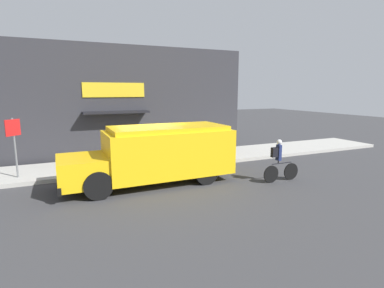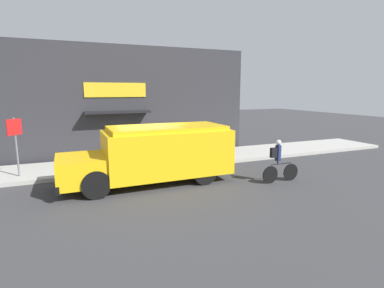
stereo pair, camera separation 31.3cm
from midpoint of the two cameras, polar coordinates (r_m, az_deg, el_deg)
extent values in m
plane|color=#38383A|center=(12.70, -7.45, -5.31)|extent=(70.00, 70.00, 0.00)
cube|color=#ADAAA3|center=(14.04, -9.01, -3.54)|extent=(28.00, 2.88, 0.16)
cube|color=#2D2D33|center=(15.41, -10.89, 7.79)|extent=(12.52, 0.18, 5.57)
cube|color=gold|center=(15.16, -13.74, 9.97)|extent=(2.94, 0.05, 0.69)
cube|color=black|center=(14.85, -13.36, 5.93)|extent=(3.08, 0.74, 0.10)
cube|color=yellow|center=(11.13, -3.94, -1.48)|extent=(4.54, 2.17, 1.62)
cube|color=yellow|center=(10.64, -19.61, -4.61)|extent=(1.57, 1.98, 0.89)
cube|color=yellow|center=(10.99, -3.99, 3.05)|extent=(4.18, 2.00, 0.16)
cube|color=black|center=(10.72, -23.45, -6.67)|extent=(0.14, 2.09, 0.24)
cube|color=red|center=(12.05, -11.61, -0.39)|extent=(0.03, 0.44, 0.44)
cylinder|color=black|center=(11.62, -17.95, -4.87)|extent=(0.91, 0.27, 0.91)
cylinder|color=black|center=(9.88, -16.95, -7.43)|extent=(0.91, 0.27, 0.91)
cylinder|color=black|center=(12.49, -0.47, -3.34)|extent=(0.91, 0.27, 0.91)
cylinder|color=black|center=(10.89, 3.22, -5.37)|extent=(0.91, 0.27, 0.91)
cylinder|color=black|center=(12.01, 18.98, -5.09)|extent=(0.65, 0.04, 0.65)
cylinder|color=black|center=(11.42, 15.44, -5.67)|extent=(0.65, 0.04, 0.65)
cylinder|color=black|center=(11.62, 17.35, -3.60)|extent=(0.89, 0.04, 0.04)
cylinder|color=black|center=(11.50, 16.74, -3.39)|extent=(0.04, 0.04, 0.12)
cube|color=navy|center=(11.43, 16.83, -1.67)|extent=(0.12, 0.20, 0.59)
sphere|color=white|center=(11.36, 16.93, 0.29)|extent=(0.19, 0.19, 0.19)
cube|color=black|center=(11.30, 16.09, -1.60)|extent=(0.26, 0.14, 0.36)
cylinder|color=slate|center=(12.92, -29.85, -0.54)|extent=(0.07, 0.07, 2.23)
cube|color=red|center=(12.77, -30.18, 2.80)|extent=(0.45, 0.45, 0.60)
cylinder|color=#2D5138|center=(14.93, -1.34, -0.89)|extent=(0.53, 0.53, 0.71)
cylinder|color=black|center=(14.87, -1.35, 0.54)|extent=(0.54, 0.54, 0.04)
camera|label=1|loc=(0.16, -89.30, 0.12)|focal=28.00mm
camera|label=2|loc=(0.16, 90.70, -0.12)|focal=28.00mm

